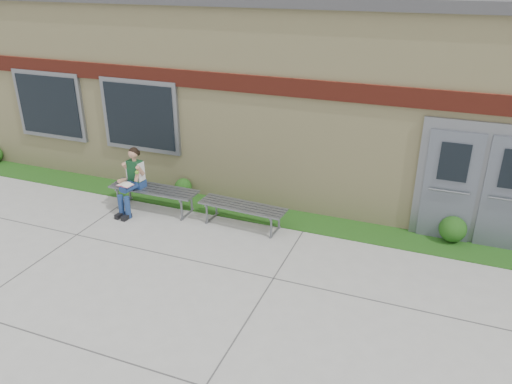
% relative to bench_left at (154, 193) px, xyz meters
% --- Properties ---
extents(ground, '(80.00, 80.00, 0.00)m').
position_rel_bench_left_xyz_m(ground, '(2.18, -2.00, -0.38)').
color(ground, '#9E9E99').
rests_on(ground, ground).
extents(grass_strip, '(16.00, 0.80, 0.02)m').
position_rel_bench_left_xyz_m(grass_strip, '(2.18, 0.60, -0.37)').
color(grass_strip, '#274512').
rests_on(grass_strip, ground).
extents(school_building, '(16.20, 6.22, 4.20)m').
position_rel_bench_left_xyz_m(school_building, '(2.18, 3.99, 1.72)').
color(school_building, beige).
rests_on(school_building, ground).
extents(bench_left, '(1.90, 0.53, 0.49)m').
position_rel_bench_left_xyz_m(bench_left, '(0.00, 0.00, 0.00)').
color(bench_left, slate).
rests_on(bench_left, ground).
extents(bench_right, '(1.76, 0.59, 0.45)m').
position_rel_bench_left_xyz_m(bench_right, '(2.00, 0.00, -0.03)').
color(bench_right, slate).
rests_on(bench_right, ground).
extents(girl, '(0.46, 0.80, 1.36)m').
position_rel_bench_left_xyz_m(girl, '(-0.36, -0.20, 0.34)').
color(girl, navy).
rests_on(girl, ground).
extents(shrub_mid, '(0.38, 0.38, 0.38)m').
position_rel_bench_left_xyz_m(shrub_mid, '(0.21, 0.85, -0.17)').
color(shrub_mid, '#274512').
rests_on(shrub_mid, grass_strip).
extents(shrub_east, '(0.50, 0.50, 0.50)m').
position_rel_bench_left_xyz_m(shrub_east, '(5.86, 0.85, -0.11)').
color(shrub_east, '#274512').
rests_on(shrub_east, grass_strip).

